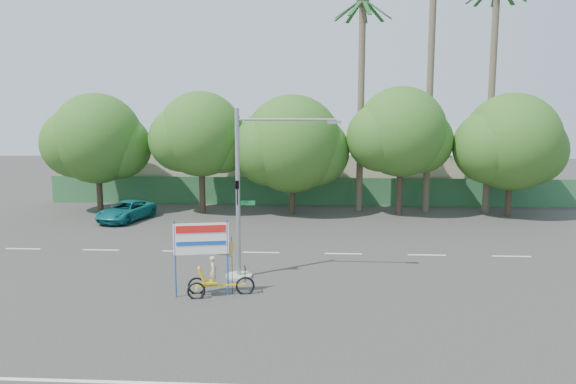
{
  "coord_description": "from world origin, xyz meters",
  "views": [
    {
      "loc": [
        0.9,
        -18.51,
        7.07
      ],
      "look_at": [
        -0.49,
        4.79,
        3.5
      ],
      "focal_mm": 35.0,
      "sensor_mm": 36.0,
      "label": 1
    }
  ],
  "objects": [
    {
      "name": "ground",
      "position": [
        0.0,
        0.0,
        0.0
      ],
      "size": [
        120.0,
        120.0,
        0.0
      ],
      "primitive_type": "plane",
      "color": "#33302D",
      "rests_on": "ground"
    },
    {
      "name": "fence",
      "position": [
        0.0,
        21.5,
        1.0
      ],
      "size": [
        38.0,
        0.08,
        2.0
      ],
      "primitive_type": "cube",
      "color": "#336B3D",
      "rests_on": "ground"
    },
    {
      "name": "building_left",
      "position": [
        -10.0,
        26.0,
        2.0
      ],
      "size": [
        12.0,
        8.0,
        4.0
      ],
      "primitive_type": "cube",
      "color": "beige",
      "rests_on": "ground"
    },
    {
      "name": "building_right",
      "position": [
        8.0,
        26.0,
        1.8
      ],
      "size": [
        14.0,
        8.0,
        3.6
      ],
      "primitive_type": "cube",
      "color": "beige",
      "rests_on": "ground"
    },
    {
      "name": "tree_far_left",
      "position": [
        -14.05,
        18.0,
        4.76
      ],
      "size": [
        7.14,
        6.0,
        7.96
      ],
      "color": "#473828",
      "rests_on": "ground"
    },
    {
      "name": "tree_left",
      "position": [
        -7.05,
        18.0,
        5.06
      ],
      "size": [
        6.66,
        5.6,
        8.07
      ],
      "color": "#473828",
      "rests_on": "ground"
    },
    {
      "name": "tree_center",
      "position": [
        -1.05,
        18.0,
        4.47
      ],
      "size": [
        7.62,
        6.4,
        7.85
      ],
      "color": "#473828",
      "rests_on": "ground"
    },
    {
      "name": "tree_right",
      "position": [
        5.95,
        18.0,
        5.24
      ],
      "size": [
        6.9,
        5.8,
        8.36
      ],
      "color": "#473828",
      "rests_on": "ground"
    },
    {
      "name": "tree_far_right",
      "position": [
        12.95,
        18.0,
        4.64
      ],
      "size": [
        7.38,
        6.2,
        7.94
      ],
      "color": "#473828",
      "rests_on": "ground"
    },
    {
      "name": "palm_tall",
      "position": [
        8.0,
        19.5,
        10.46
      ],
      "size": [
        3.73,
        3.79,
        17.45
      ],
      "color": "#70604C",
      "rests_on": "ground"
    },
    {
      "name": "palm_mid",
      "position": [
        12.0,
        19.5,
        9.4
      ],
      "size": [
        3.73,
        3.79,
        15.45
      ],
      "color": "#70604C",
      "rests_on": "ground"
    },
    {
      "name": "palm_short",
      "position": [
        3.5,
        19.5,
        8.86
      ],
      "size": [
        3.73,
        3.79,
        14.45
      ],
      "color": "#70604C",
      "rests_on": "ground"
    },
    {
      "name": "traffic_signal",
      "position": [
        -2.2,
        3.98,
        2.92
      ],
      "size": [
        4.72,
        1.1,
        7.0
      ],
      "color": "gray",
      "rests_on": "ground"
    },
    {
      "name": "trike_billboard",
      "position": [
        -3.25,
        1.61,
        1.19
      ],
      "size": [
        2.96,
        0.99,
        2.95
      ],
      "rotation": [
        0.0,
        0.0,
        0.19
      ],
      "color": "black",
      "rests_on": "ground"
    },
    {
      "name": "pickup_truck",
      "position": [
        -11.25,
        15.2,
        0.61
      ],
      "size": [
        3.08,
        4.77,
        1.22
      ],
      "primitive_type": "imported",
      "rotation": [
        0.0,
        0.0,
        -0.26
      ],
      "color": "#0F686D",
      "rests_on": "ground"
    }
  ]
}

